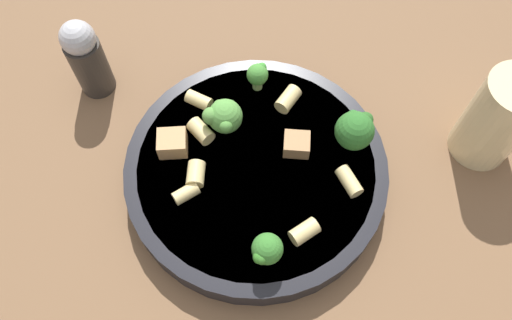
% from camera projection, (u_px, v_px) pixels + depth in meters
% --- Properties ---
extents(ground_plane, '(2.00, 2.00, 0.00)m').
position_uv_depth(ground_plane, '(256.00, 178.00, 0.51)').
color(ground_plane, brown).
extents(pasta_bowl, '(0.26, 0.26, 0.03)m').
position_uv_depth(pasta_bowl, '(256.00, 170.00, 0.49)').
color(pasta_bowl, black).
rests_on(pasta_bowl, ground_plane).
extents(broccoli_floret_0, '(0.04, 0.04, 0.04)m').
position_uv_depth(broccoli_floret_0, '(354.00, 128.00, 0.47)').
color(broccoli_floret_0, '#84AD60').
rests_on(broccoli_floret_0, pasta_bowl).
extents(broccoli_floret_1, '(0.03, 0.03, 0.04)m').
position_uv_depth(broccoli_floret_1, '(267.00, 250.00, 0.42)').
color(broccoli_floret_1, '#9EC175').
rests_on(broccoli_floret_1, pasta_bowl).
extents(broccoli_floret_2, '(0.02, 0.02, 0.03)m').
position_uv_depth(broccoli_floret_2, '(258.00, 74.00, 0.51)').
color(broccoli_floret_2, '#93B766').
rests_on(broccoli_floret_2, pasta_bowl).
extents(broccoli_floret_3, '(0.04, 0.04, 0.04)m').
position_uv_depth(broccoli_floret_3, '(224.00, 116.00, 0.48)').
color(broccoli_floret_3, '#9EC175').
rests_on(broccoli_floret_3, pasta_bowl).
extents(rigatoni_0, '(0.03, 0.03, 0.02)m').
position_uv_depth(rigatoni_0, '(201.00, 131.00, 0.49)').
color(rigatoni_0, '#E0C67F').
rests_on(rigatoni_0, pasta_bowl).
extents(rigatoni_1, '(0.03, 0.02, 0.01)m').
position_uv_depth(rigatoni_1, '(186.00, 193.00, 0.46)').
color(rigatoni_1, '#E0C67F').
rests_on(rigatoni_1, pasta_bowl).
extents(rigatoni_2, '(0.02, 0.03, 0.01)m').
position_uv_depth(rigatoni_2, '(349.00, 181.00, 0.47)').
color(rigatoni_2, '#E0C67F').
rests_on(rigatoni_2, pasta_bowl).
extents(rigatoni_3, '(0.03, 0.02, 0.02)m').
position_uv_depth(rigatoni_3, '(304.00, 232.00, 0.44)').
color(rigatoni_3, '#E0C67F').
rests_on(rigatoni_3, pasta_bowl).
extents(rigatoni_4, '(0.03, 0.03, 0.01)m').
position_uv_depth(rigatoni_4, '(199.00, 100.00, 0.51)').
color(rigatoni_4, '#E0C67F').
rests_on(rigatoni_4, pasta_bowl).
extents(rigatoni_5, '(0.03, 0.03, 0.02)m').
position_uv_depth(rigatoni_5, '(288.00, 99.00, 0.51)').
color(rigatoni_5, '#E0C67F').
rests_on(rigatoni_5, pasta_bowl).
extents(rigatoni_6, '(0.02, 0.03, 0.02)m').
position_uv_depth(rigatoni_6, '(195.00, 170.00, 0.47)').
color(rigatoni_6, '#E0C67F').
rests_on(rigatoni_6, pasta_bowl).
extents(chicken_chunk_0, '(0.03, 0.03, 0.02)m').
position_uv_depth(chicken_chunk_0, '(172.00, 143.00, 0.48)').
color(chicken_chunk_0, tan).
rests_on(chicken_chunk_0, pasta_bowl).
extents(chicken_chunk_1, '(0.03, 0.03, 0.02)m').
position_uv_depth(chicken_chunk_1, '(297.00, 144.00, 0.48)').
color(chicken_chunk_1, '#A87A4C').
rests_on(chicken_chunk_1, pasta_bowl).
extents(drinking_glass, '(0.06, 0.06, 0.10)m').
position_uv_depth(drinking_glass, '(494.00, 123.00, 0.49)').
color(drinking_glass, beige).
rests_on(drinking_glass, ground_plane).
extents(pepper_shaker, '(0.04, 0.04, 0.10)m').
position_uv_depth(pepper_shaker, '(87.00, 58.00, 0.52)').
color(pepper_shaker, '#332D28').
rests_on(pepper_shaker, ground_plane).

